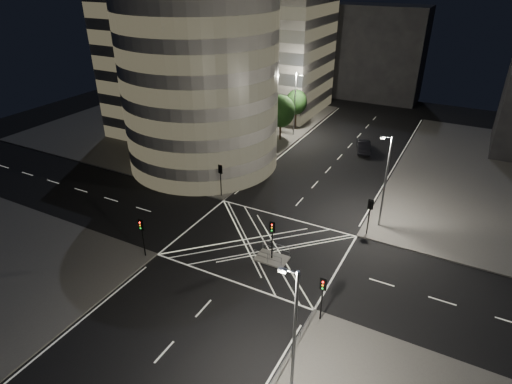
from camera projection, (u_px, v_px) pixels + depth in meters
The scene contains 24 objects.
ground at pixel (260, 245), 42.42m from camera, with size 120.00×120.00×0.00m, color black.
sidewalk_far_left at pixel (185, 122), 75.44m from camera, with size 42.00×42.00×0.15m, color #595654.
central_island at pixel (272, 258), 40.39m from camera, with size 3.00×2.00×0.15m, color slate.
office_tower_curved at pixel (191, 62), 59.66m from camera, with size 30.00×29.00×27.20m.
office_block_rear at pixel (260, 47), 79.03m from camera, with size 24.00×16.00×22.00m, color gray.
building_far_end at pixel (377, 54), 85.07m from camera, with size 18.00×8.00×18.00m, color black.
tree_a at pixel (218, 156), 51.84m from camera, with size 4.24×4.24×6.43m.
tree_b at pixel (242, 137), 56.32m from camera, with size 4.15×4.15×6.80m.
tree_c at pixel (263, 123), 60.93m from camera, with size 4.32×4.32×7.04m.
tree_d at pixel (281, 111), 65.59m from camera, with size 4.35×4.35×7.11m.
tree_e at pixel (296, 102), 70.32m from camera, with size 3.56×3.56×6.54m.
traffic_signal_fl at pixel (221, 175), 50.00m from camera, with size 0.55×0.22×4.00m.
traffic_signal_nl at pixel (142, 231), 39.39m from camera, with size 0.55×0.22×4.00m.
traffic_signal_fr at pixel (370, 210), 42.71m from camera, with size 0.55×0.22×4.00m.
traffic_signal_nr at pixel (323, 291), 32.11m from camera, with size 0.55×0.22×4.00m.
traffic_signal_island at pixel (272, 233), 39.05m from camera, with size 0.55×0.22×4.00m.
street_lamp_left_near at pixel (238, 138), 53.08m from camera, with size 1.25×0.25×10.00m.
street_lamp_left_far at pixel (295, 102), 67.11m from camera, with size 1.25×0.25×10.00m.
street_lamp_right_far at pixel (385, 180), 42.93m from camera, with size 1.25×0.25×10.00m.
street_lamp_right_near at pixel (294, 334), 25.00m from camera, with size 1.25×0.25×10.00m.
railing_near_right at pixel (286, 361), 29.18m from camera, with size 0.06×11.70×1.10m, color slate.
railing_island_south at pixel (268, 258), 39.39m from camera, with size 2.80×0.06×1.10m, color slate.
railing_island_north at pixel (276, 248), 40.80m from camera, with size 2.80×0.06×1.10m, color slate.
sedan at pixel (363, 146), 63.46m from camera, with size 1.80×5.17×1.70m, color black.
Camera 1 is at (16.01, -31.08, 24.61)m, focal length 30.00 mm.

